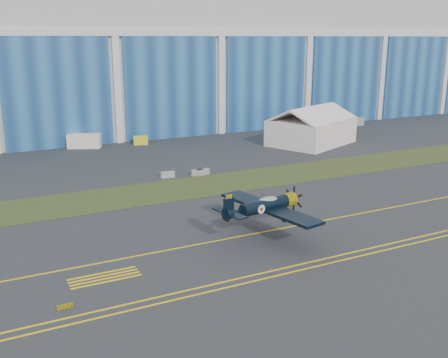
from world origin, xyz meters
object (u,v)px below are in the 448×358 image
shipping_container (84,141)px  tug (141,140)px  tent (312,125)px  warbird (265,206)px

shipping_container → tug: bearing=15.1°
tent → tug: size_ratio=7.06×
warbird → tent: 50.34m
warbird → tug: (4.14, 52.13, -2.65)m
shipping_container → tug: size_ratio=2.21×
warbird → tent: size_ratio=0.77×
shipping_container → tug: 10.43m
warbird → tent: tent is taller
tent → shipping_container: (-39.50, 16.07, -2.37)m
tent → tug: (-29.21, 14.43, -2.87)m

